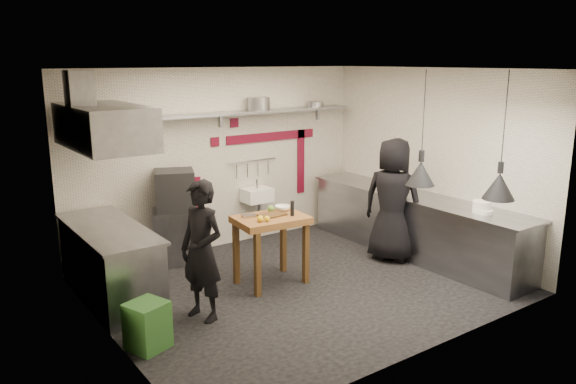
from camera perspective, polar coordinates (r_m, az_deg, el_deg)
floor at (r=7.51m, az=1.29°, el=-9.50°), size 5.00×5.00×0.00m
ceiling at (r=6.93m, az=1.42°, el=12.38°), size 5.00×5.00×0.00m
wall_back at (r=8.83m, az=-6.86°, el=3.35°), size 5.00×0.04×2.80m
wall_front at (r=5.60m, az=14.35°, el=-2.78°), size 5.00×0.04×2.80m
wall_left at (r=5.98m, az=-18.22°, el=-2.04°), size 0.04×4.20×2.80m
wall_right at (r=8.79m, az=14.53°, el=2.98°), size 0.04×4.20×2.80m
red_band_horiz at (r=9.26m, az=-1.67°, el=5.66°), size 1.70×0.02×0.14m
red_band_vert at (r=9.67m, az=1.31°, el=3.11°), size 0.14×0.02×1.10m
red_tile_a at (r=8.85m, az=-5.47°, el=7.01°), size 0.14×0.02×0.14m
red_tile_b at (r=8.72m, az=-7.43°, el=5.08°), size 0.14×0.02×0.14m
back_shelf at (r=8.58m, az=-6.41°, el=7.93°), size 4.60×0.34×0.04m
shelf_bracket_left at (r=7.99m, az=-18.97°, el=6.18°), size 0.04×0.06×0.24m
shelf_bracket_mid at (r=8.72m, az=-6.88°, el=7.34°), size 0.04×0.06×0.24m
shelf_bracket_right at (r=9.77m, az=3.03°, el=8.05°), size 0.04×0.06×0.24m
pan_far_left at (r=8.04m, az=-14.32°, el=7.71°), size 0.30×0.30×0.09m
pan_mid_left at (r=8.06m, az=-13.93°, el=7.68°), size 0.25×0.25×0.07m
stock_pot at (r=8.87m, az=-2.98°, el=8.95°), size 0.43×0.43×0.20m
pan_right at (r=9.53m, az=2.81°, el=8.89°), size 0.33×0.33×0.08m
oven_stand at (r=8.39m, az=-11.36°, el=-4.38°), size 0.79×0.76×0.80m
combi_oven at (r=8.18m, az=-11.42°, el=0.17°), size 0.69×0.67×0.58m
oven_door at (r=7.96m, az=-10.65°, el=-0.16°), size 0.48×0.22×0.46m
oven_glass at (r=7.95m, az=-10.38°, el=-0.16°), size 0.32×0.14×0.34m
hand_sink at (r=9.07m, az=-3.16°, el=-0.30°), size 0.46×0.34×0.22m
sink_tap at (r=9.03m, az=-3.18°, el=0.81°), size 0.03×0.03×0.14m
sink_drain at (r=9.16m, az=-2.99°, el=-3.02°), size 0.06×0.06×0.66m
utensil_rail at (r=9.08m, az=-3.68°, el=3.19°), size 0.90×0.02×0.02m
counter_right at (r=8.75m, az=12.68°, el=-3.37°), size 0.70×3.80×0.90m
counter_right_top at (r=8.63m, az=12.84°, el=-0.41°), size 0.76×3.90×0.03m
plate_stack at (r=7.88m, az=19.07°, el=-1.43°), size 0.27×0.27×0.15m
small_bowl_right at (r=7.83m, az=19.47°, el=-1.94°), size 0.19×0.19×0.05m
counter_left at (r=7.31m, az=-17.58°, el=-7.01°), size 0.70×1.90×0.90m
counter_left_top at (r=7.17m, az=-17.84°, el=-3.52°), size 0.76×2.00×0.03m
extractor_hood at (r=6.94m, az=-18.17°, el=6.35°), size 0.78×1.60×0.50m
hood_duct at (r=6.84m, az=-20.43°, el=9.45°), size 0.28×0.28×0.50m
green_bin at (r=6.10m, az=-14.09°, el=-13.02°), size 0.47×0.47×0.50m
prep_table at (r=7.45m, az=-1.74°, el=-5.92°), size 0.97×0.72×0.92m
cutting_board at (r=7.35m, az=-1.68°, el=-2.32°), size 0.37×0.27×0.02m
pepper_mill at (r=7.32m, az=0.44°, el=-1.67°), size 0.06×0.06×0.20m
lemon_a at (r=7.07m, az=-2.84°, el=-2.73°), size 0.10×0.10×0.09m
lemon_b at (r=7.08m, az=-2.14°, el=-2.71°), size 0.07×0.07×0.07m
veg_ball at (r=7.50m, az=-1.76°, el=-1.70°), size 0.09×0.09×0.09m
steel_tray at (r=7.31m, az=-4.01°, el=-2.42°), size 0.20×0.15×0.03m
bowl at (r=7.60m, az=-0.56°, el=-1.64°), size 0.26×0.26×0.07m
heat_lamp_near at (r=7.05m, az=13.56°, el=6.28°), size 0.44×0.44×1.41m
heat_lamp_far at (r=7.23m, az=21.05°, el=5.32°), size 0.47×0.47×1.56m
chef_left at (r=6.43m, az=-8.76°, el=-5.94°), size 0.55×0.68×1.62m
chef_right at (r=8.34m, az=10.59°, el=-0.80°), size 0.89×1.05×1.82m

